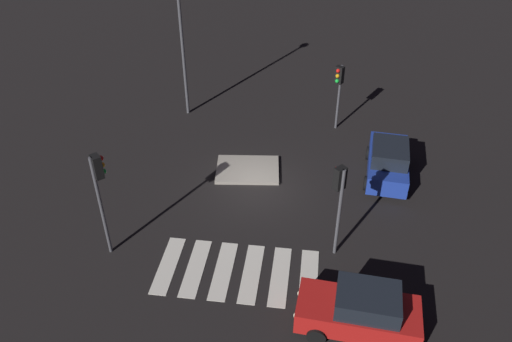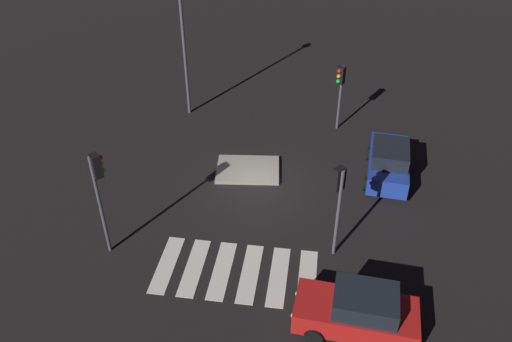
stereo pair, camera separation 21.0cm
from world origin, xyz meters
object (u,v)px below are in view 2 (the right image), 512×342
object	(u,v)px
traffic_island	(248,170)
traffic_light_north	(340,83)
car_red	(358,312)
car_blue	(389,162)
street_lamp	(182,20)
traffic_light_east	(338,191)
traffic_light_south	(98,181)

from	to	relation	value
traffic_island	traffic_light_north	xyz separation A→B (m)	(4.40, 4.91, 2.87)
car_red	traffic_light_north	distance (m)	14.21
car_blue	car_red	distance (m)	9.74
traffic_island	car_blue	distance (m)	7.09
car_blue	street_lamp	bearing A→B (deg)	70.69
car_blue	traffic_light_north	bearing A→B (deg)	35.50
car_blue	traffic_light_north	xyz separation A→B (m)	(-2.62, 4.44, 2.01)
traffic_light_east	car_blue	bearing A→B (deg)	-68.44
traffic_light_south	traffic_light_north	bearing A→B (deg)	7.57
traffic_light_south	street_lamp	world-z (taller)	street_lamp
car_blue	traffic_light_north	distance (m)	5.53
traffic_light_south	traffic_light_east	bearing A→B (deg)	-36.17
traffic_light_north	traffic_light_south	world-z (taller)	traffic_light_south
car_red	traffic_light_east	size ratio (longest dim) A/B	1.05
car_red	traffic_light_north	size ratio (longest dim) A/B	1.14
traffic_light_east	street_lamp	bearing A→B (deg)	-4.62
traffic_light_east	traffic_light_south	xyz separation A→B (m)	(-9.15, -1.18, 0.38)
car_red	traffic_light_east	bearing A→B (deg)	-71.95
traffic_light_east	traffic_light_north	bearing A→B (deg)	-43.87
traffic_island	traffic_light_north	world-z (taller)	traffic_light_north
traffic_light_east	car_red	bearing A→B (deg)	149.93
car_red	traffic_island	bearing A→B (deg)	-55.39
car_blue	car_red	bearing A→B (deg)	174.95
traffic_light_south	car_red	bearing A→B (deg)	-58.36
traffic_island	traffic_light_east	size ratio (longest dim) A/B	0.81
car_blue	traffic_light_north	size ratio (longest dim) A/B	1.18
traffic_island	car_blue	size ratio (longest dim) A/B	0.75
traffic_light_east	traffic_light_north	world-z (taller)	traffic_light_east
car_blue	traffic_light_east	distance (m)	6.71
car_blue	car_red	size ratio (longest dim) A/B	1.04
traffic_island	traffic_light_north	size ratio (longest dim) A/B	0.88
traffic_light_north	street_lamp	size ratio (longest dim) A/B	0.45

